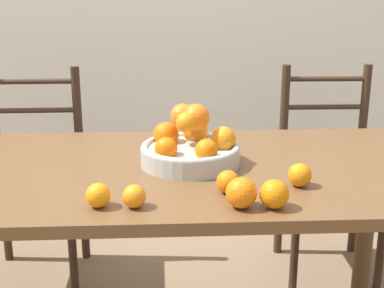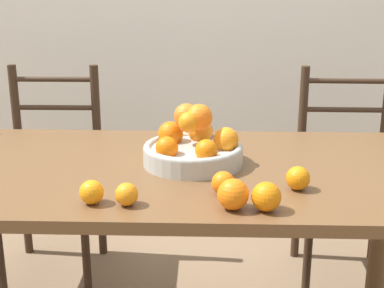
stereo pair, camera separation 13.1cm
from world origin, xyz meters
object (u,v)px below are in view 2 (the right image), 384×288
Objects in this scene: orange_loose_4 at (298,178)px; chair_right at (346,177)px; orange_loose_2 at (127,194)px; orange_loose_0 at (266,197)px; fruit_bowl at (193,146)px; chair_left at (52,173)px; orange_loose_3 at (233,194)px; orange_loose_5 at (92,192)px; orange_loose_1 at (223,183)px.

orange_loose_4 is 1.01m from chair_right.
orange_loose_2 is 0.48m from orange_loose_4.
orange_loose_4 is (0.10, 0.15, -0.00)m from orange_loose_0.
orange_loose_4 is at bearing -35.93° from fruit_bowl.
orange_loose_0 is 0.36m from orange_loose_2.
chair_right reaches higher than orange_loose_2.
orange_loose_4 is 1.35m from chair_left.
chair_left is at bearing 127.31° from orange_loose_3.
orange_loose_3 is at bearing -3.57° from orange_loose_5.
orange_loose_0 reaches higher than orange_loose_4.
orange_loose_4 is at bearing 11.02° from orange_loose_1.
orange_loose_0 reaches higher than orange_loose_2.
chair_right reaches higher than orange_loose_0.
chair_left is at bearing 135.02° from fruit_bowl.
orange_loose_4 is at bearing 37.31° from orange_loose_3.
orange_loose_3 is 0.23m from orange_loose_4.
fruit_bowl is at bearing 109.28° from orange_loose_1.
orange_loose_1 is at bearing 12.83° from orange_loose_5.
orange_loose_4 is at bearing 15.38° from orange_loose_2.
orange_loose_3 is 1.21m from chair_right.
orange_loose_3 is (0.02, -0.10, 0.01)m from orange_loose_1.
fruit_bowl is 4.17× the size of orange_loose_0.
chair_right is at bearing 50.60° from orange_loose_2.
orange_loose_4 is at bearing -111.72° from chair_right.
orange_loose_1 is 0.26m from orange_loose_2.
orange_loose_4 is 0.07× the size of chair_left.
orange_loose_5 is at bearing -167.17° from orange_loose_1.
fruit_bowl is 0.33× the size of chair_right.
orange_loose_4 is (0.19, 0.14, -0.01)m from orange_loose_3.
chair_right is at bearing -0.40° from chair_left.
orange_loose_3 is 0.37m from orange_loose_5.
orange_loose_0 is 1.13× the size of orange_loose_4.
orange_loose_2 is at bearing -161.13° from orange_loose_1.
orange_loose_1 is at bearing 134.50° from orange_loose_0.
orange_loose_5 is at bearing -131.48° from chair_right.
orange_loose_3 is (0.11, -0.36, -0.02)m from fruit_bowl.
chair_right is at bearing 47.40° from orange_loose_5.
fruit_bowl is 5.21× the size of orange_loose_2.
orange_loose_0 is 0.94× the size of orange_loose_3.
chair_left reaches higher than orange_loose_5.
orange_loose_0 is 0.15m from orange_loose_1.
orange_loose_2 is at bearing 176.48° from orange_loose_0.
orange_loose_5 is 0.07× the size of chair_right.
fruit_bowl is at bearing 144.07° from orange_loose_4.
orange_loose_5 is (-0.45, 0.03, -0.01)m from orange_loose_0.
chair_left is at bearing -178.88° from chair_right.
fruit_bowl reaches higher than orange_loose_3.
orange_loose_4 reaches higher than orange_loose_1.
orange_loose_2 is (-0.25, -0.09, -0.00)m from orange_loose_1.
orange_loose_0 is 1.18× the size of orange_loose_5.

